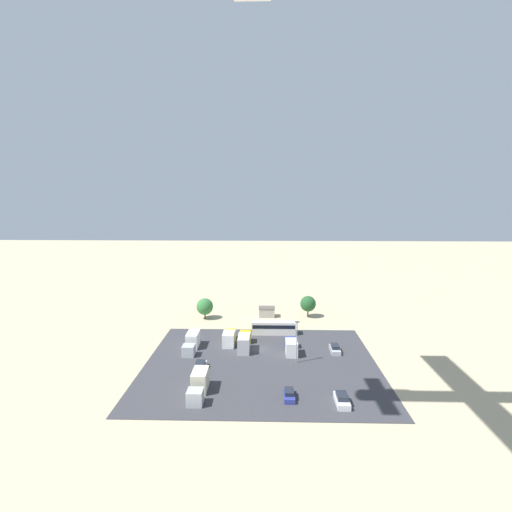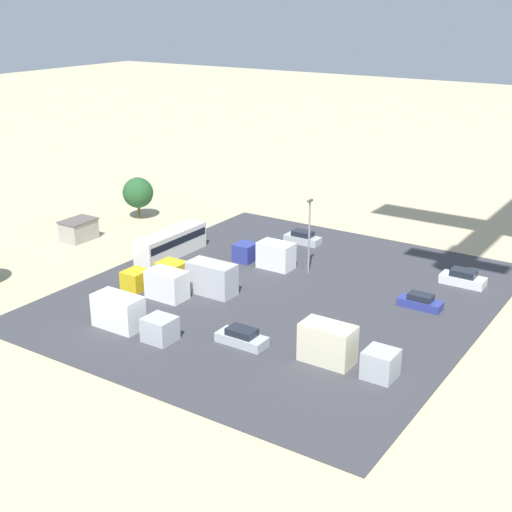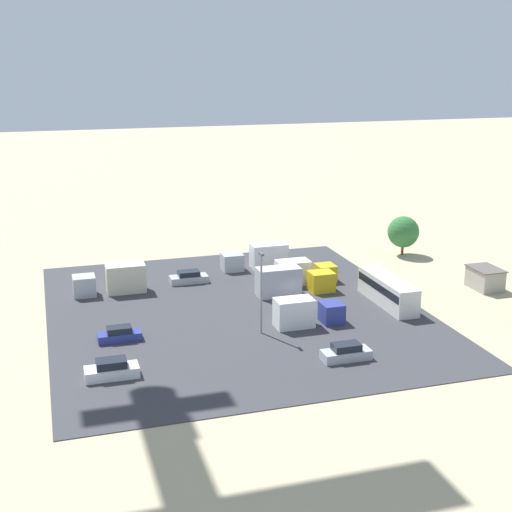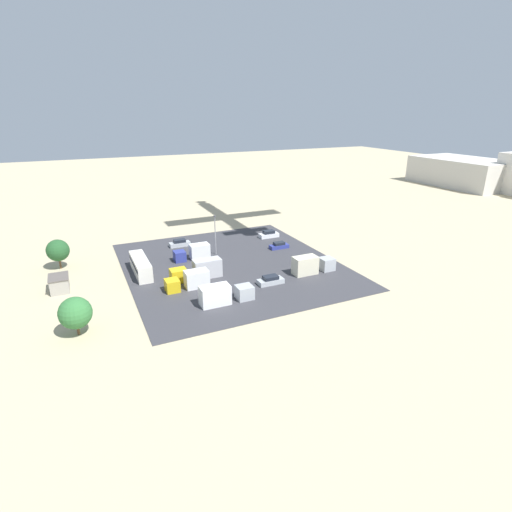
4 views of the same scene
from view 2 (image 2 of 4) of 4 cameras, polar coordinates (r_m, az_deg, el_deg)
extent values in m
plane|color=tan|center=(76.32, -2.71, -1.94)|extent=(400.00, 400.00, 0.00)
cube|color=#38383D|center=(72.50, 2.05, -3.12)|extent=(44.35, 39.34, 0.08)
cube|color=#9E998E|center=(91.22, -13.99, 2.01)|extent=(4.07, 2.88, 2.47)
cube|color=#59514C|center=(90.84, -14.06, 2.79)|extent=(4.31, 3.12, 0.12)
cube|color=silver|center=(83.19, -6.81, 0.99)|extent=(10.20, 2.47, 3.01)
cube|color=black|center=(83.01, -6.83, 1.34)|extent=(9.79, 2.51, 0.84)
cube|color=navy|center=(71.15, 13.00, -3.73)|extent=(1.70, 4.19, 0.81)
cube|color=#1E232D|center=(70.87, 13.05, -3.21)|extent=(1.43, 2.34, 0.60)
cube|color=#ADB2B7|center=(62.36, -1.14, -6.68)|extent=(1.94, 4.56, 0.84)
cube|color=#1E232D|center=(62.04, -1.14, -6.08)|extent=(1.63, 2.55, 0.62)
cube|color=silver|center=(77.82, 16.22, -1.88)|extent=(1.95, 4.60, 0.95)
cube|color=#1E232D|center=(77.53, 16.28, -1.32)|extent=(1.64, 2.58, 0.69)
cube|color=#ADB2B7|center=(87.52, 3.75, 1.33)|extent=(1.81, 4.50, 0.89)
cube|color=#1E232D|center=(87.27, 3.76, 1.81)|extent=(1.52, 2.52, 0.65)
cube|color=gold|center=(75.51, -6.76, -1.31)|extent=(2.41, 2.79, 2.30)
cube|color=#B2B2B7|center=(72.25, -3.56, -1.79)|extent=(2.41, 4.97, 3.29)
cube|color=#ADB2B7|center=(63.22, -7.69, -5.81)|extent=(2.42, 2.61, 2.17)
cube|color=white|center=(66.11, -10.96, -4.37)|extent=(2.42, 4.64, 3.10)
cube|color=navy|center=(81.24, -0.87, 0.30)|extent=(2.34, 2.18, 2.06)
cube|color=white|center=(78.98, 1.61, 0.05)|extent=(2.34, 3.88, 2.94)
cube|color=#ADB2B7|center=(57.73, 9.93, -8.51)|extent=(2.45, 2.51, 2.32)
cube|color=beige|center=(59.25, 5.75, -6.96)|extent=(2.45, 4.46, 3.32)
cube|color=gold|center=(74.41, -9.61, -1.90)|extent=(2.42, 2.23, 2.03)
cube|color=white|center=(71.61, -7.14, -2.28)|extent=(2.42, 3.96, 2.90)
cylinder|color=brown|center=(98.52, -9.34, 3.56)|extent=(0.36, 0.36, 2.10)
sphere|color=#235128|center=(97.82, -9.42, 5.02)|extent=(4.13, 4.13, 4.13)
cylinder|color=gray|center=(76.98, 4.27, 1.45)|extent=(0.20, 0.20, 7.98)
cube|color=#4C4C51|center=(75.76, 4.35, 4.44)|extent=(0.90, 0.28, 0.20)
camera|label=1|loc=(69.43, 68.81, 10.65)|focal=28.00mm
camera|label=3|loc=(127.91, 27.73, 17.12)|focal=50.00mm
camera|label=4|loc=(61.47, -67.68, 7.88)|focal=28.00mm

